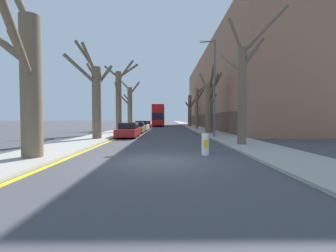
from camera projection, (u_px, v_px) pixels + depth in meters
name	position (u px, v px, depth m)	size (l,w,h in m)	color
ground_plane	(157.00, 161.00, 9.36)	(300.00, 300.00, 0.00)	#424247
sidewalk_left	(143.00, 125.00, 59.29)	(3.15, 120.00, 0.12)	#A39E93
sidewalk_right	(187.00, 125.00, 59.37)	(3.15, 120.00, 0.12)	#A39E93
building_facade_right	(228.00, 91.00, 43.48)	(10.08, 49.11, 14.05)	#93664C
kerb_line_stripe	(150.00, 125.00, 59.30)	(0.24, 120.00, 0.01)	yellow
street_tree_left_0	(28.00, 75.00, 9.53)	(3.37, 4.89, 8.88)	brown
street_tree_left_1	(95.00, 96.00, 18.52)	(3.05, 3.61, 8.00)	brown
street_tree_left_2	(119.00, 98.00, 26.90)	(3.83, 3.74, 8.63)	brown
street_tree_left_3	(129.00, 106.00, 35.41)	(4.03, 3.74, 8.22)	brown
street_tree_right_0	(243.00, 86.00, 14.51)	(3.54, 4.47, 8.49)	brown
street_tree_right_1	(210.00, 103.00, 25.75)	(2.35, 4.54, 7.51)	brown
street_tree_right_2	(198.00, 105.00, 36.51)	(3.26, 3.91, 8.01)	brown
street_tree_right_3	(190.00, 110.00, 48.22)	(2.58, 3.07, 6.69)	brown
double_decker_bus	(159.00, 114.00, 50.36)	(2.53, 11.34, 4.61)	red
parked_car_0	(128.00, 130.00, 20.89)	(1.78, 4.22, 1.36)	maroon
parked_car_1	(137.00, 128.00, 27.12)	(1.70, 3.90, 1.32)	olive
parked_car_2	(142.00, 126.00, 32.35)	(1.83, 4.43, 1.41)	silver
parked_car_3	(146.00, 125.00, 38.43)	(1.71, 4.19, 1.31)	maroon
lamp_post	(213.00, 84.00, 19.96)	(1.40, 0.20, 8.72)	#4C4F54
traffic_bollard	(205.00, 144.00, 10.94)	(0.35, 0.36, 1.05)	white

